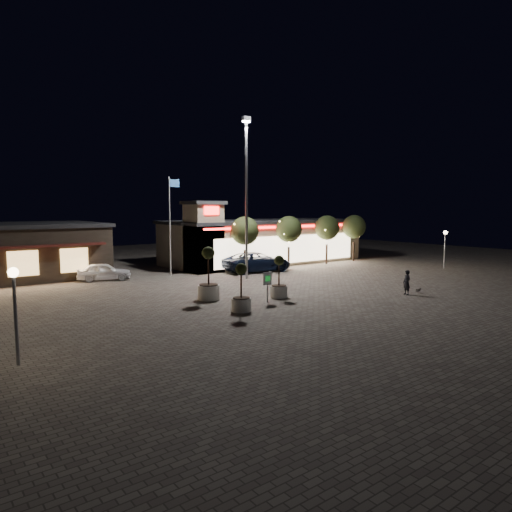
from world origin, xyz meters
TOP-DOWN VIEW (x-y plane):
  - ground at (0.00, 0.00)m, footprint 90.00×90.00m
  - retail_building at (9.51, 15.82)m, footprint 20.40×8.40m
  - floodlight_pole at (2.00, 8.00)m, footprint 0.60×0.40m
  - flagpole at (-1.90, 13.00)m, footprint 0.95×0.10m
  - lamp_post_east at (20.00, 2.00)m, footprint 0.36×0.36m
  - lamp_post_south at (-16.00, -3.00)m, footprint 0.36×0.36m
  - string_tree_a at (4.00, 11.00)m, footprint 2.42×2.42m
  - string_tree_b at (9.00, 11.00)m, footprint 2.42×2.42m
  - string_tree_c at (14.00, 11.00)m, footprint 2.42×2.42m
  - string_tree_d at (18.00, 11.00)m, footprint 2.42×2.42m
  - pickup_truck at (5.08, 10.72)m, footprint 6.46×3.59m
  - white_sedan at (-7.11, 14.00)m, footprint 4.26×2.77m
  - pedestrian at (6.22, -3.51)m, footprint 0.52×0.66m
  - dog at (7.29, -3.68)m, footprint 0.46×0.17m
  - planter_left at (-4.59, 2.85)m, footprint 1.31×1.31m
  - planter_mid at (-4.87, -0.93)m, footprint 1.06×1.06m
  - planter_right at (-0.80, 0.77)m, footprint 1.07×1.07m
  - valet_sign at (-2.28, 0.07)m, footprint 0.59×0.09m

SIDE VIEW (x-z plane):
  - ground at x=0.00m, z-range 0.00..0.00m
  - dog at x=7.29m, z-range 0.12..0.37m
  - white_sedan at x=-7.11m, z-range 0.00..1.35m
  - pedestrian at x=6.22m, z-range 0.00..1.58m
  - planter_mid at x=-4.87m, z-range -0.50..2.10m
  - planter_right at x=-0.80m, z-range -0.50..2.12m
  - pickup_truck at x=5.08m, z-range 0.00..1.71m
  - planter_left at x=-4.59m, z-range -0.62..2.60m
  - valet_sign at x=-2.28m, z-range 0.36..2.15m
  - retail_building at x=9.51m, z-range -0.84..5.26m
  - lamp_post_east at x=20.00m, z-range 0.72..4.20m
  - lamp_post_south at x=-16.00m, z-range 0.72..4.20m
  - string_tree_a at x=4.00m, z-range 1.17..5.95m
  - string_tree_b at x=9.00m, z-range 1.17..5.95m
  - string_tree_c at x=14.00m, z-range 1.17..5.95m
  - string_tree_d at x=18.00m, z-range 1.17..5.95m
  - flagpole at x=-1.90m, z-range 0.74..8.74m
  - floodlight_pole at x=2.00m, z-range 0.83..13.21m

